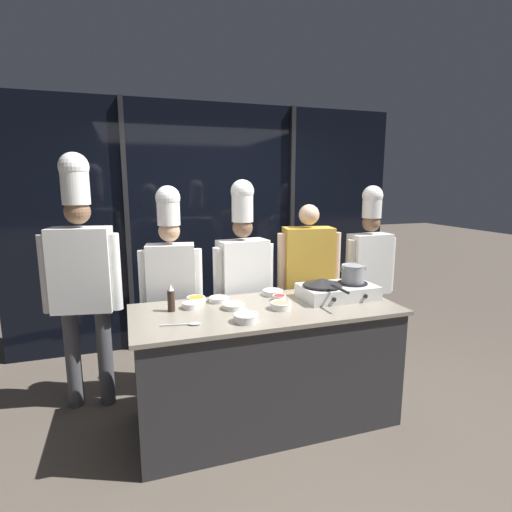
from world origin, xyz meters
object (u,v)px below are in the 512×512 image
at_px(prep_bowl_carrots, 196,299).
at_px(chef_line, 243,273).
at_px(prep_bowl_shrimp, 219,299).
at_px(chef_head, 82,267).
at_px(prep_bowl_garlic, 246,317).
at_px(prep_bowl_mushrooms, 281,305).
at_px(prep_bowl_bell_pepper, 279,297).
at_px(chef_pastry, 369,263).
at_px(prep_bowl_onion, 191,305).
at_px(frying_pan, 323,282).
at_px(portable_stove, 337,291).
at_px(stock_pot, 353,273).
at_px(chef_sous, 171,278).
at_px(prep_bowl_ginger, 233,306).
at_px(serving_spoon_slotted, 189,324).
at_px(prep_bowl_rice, 273,292).
at_px(person_guest, 308,274).
at_px(squeeze_bottle_soy, 171,299).

height_order(prep_bowl_carrots, chef_line, chef_line).
bearing_deg(prep_bowl_shrimp, chef_head, 158.00).
relative_size(prep_bowl_garlic, prep_bowl_mushrooms, 1.06).
relative_size(prep_bowl_bell_pepper, chef_pastry, 0.06).
bearing_deg(chef_head, chef_line, -172.37).
bearing_deg(chef_head, prep_bowl_garlic, 149.71).
bearing_deg(chef_pastry, prep_bowl_onion, 12.93).
distance_m(frying_pan, prep_bowl_onion, 1.04).
xyz_separation_m(prep_bowl_carrots, chef_head, (-0.84, 0.36, 0.24)).
bearing_deg(chef_head, portable_stove, 172.53).
bearing_deg(chef_pastry, prep_bowl_carrots, 9.16).
distance_m(stock_pot, prep_bowl_bell_pepper, 0.64).
height_order(prep_bowl_garlic, chef_pastry, chef_pastry).
height_order(prep_bowl_onion, chef_sous, chef_sous).
relative_size(portable_stove, chef_head, 0.29).
bearing_deg(prep_bowl_mushrooms, prep_bowl_ginger, 160.69).
bearing_deg(chef_sous, prep_bowl_mushrooms, 145.10).
bearing_deg(serving_spoon_slotted, portable_stove, 11.10).
bearing_deg(portable_stove, frying_pan, -178.37).
bearing_deg(chef_head, prep_bowl_ginger, 160.23).
height_order(prep_bowl_rice, serving_spoon_slotted, prep_bowl_rice).
height_order(stock_pot, prep_bowl_onion, stock_pot).
bearing_deg(prep_bowl_carrots, chef_line, 33.26).
distance_m(prep_bowl_rice, person_guest, 0.57).
distance_m(stock_pot, person_guest, 0.58).
relative_size(prep_bowl_mushrooms, chef_sous, 0.09).
bearing_deg(prep_bowl_rice, chef_line, 117.84).
bearing_deg(frying_pan, prep_bowl_garlic, -157.68).
xyz_separation_m(prep_bowl_rice, prep_bowl_mushrooms, (-0.07, -0.36, 0.00)).
height_order(prep_bowl_garlic, chef_head, chef_head).
height_order(prep_bowl_carrots, chef_sous, chef_sous).
bearing_deg(prep_bowl_garlic, prep_bowl_ginger, 91.17).
relative_size(prep_bowl_shrimp, prep_bowl_mushrooms, 0.98).
bearing_deg(prep_bowl_garlic, squeeze_bottle_soy, 139.52).
bearing_deg(portable_stove, stock_pot, 0.08).
relative_size(prep_bowl_carrots, serving_spoon_slotted, 0.56).
bearing_deg(prep_bowl_garlic, prep_bowl_onion, 126.52).
relative_size(prep_bowl_garlic, prep_bowl_ginger, 1.02).
distance_m(squeeze_bottle_soy, prep_bowl_carrots, 0.28).
bearing_deg(prep_bowl_rice, chef_sous, 157.70).
distance_m(prep_bowl_ginger, prep_bowl_carrots, 0.34).
distance_m(prep_bowl_rice, prep_bowl_mushrooms, 0.37).
height_order(frying_pan, squeeze_bottle_soy, squeeze_bottle_soy).
distance_m(stock_pot, squeeze_bottle_soy, 1.46).
bearing_deg(chef_pastry, squeeze_bottle_soy, 12.56).
distance_m(prep_bowl_ginger, chef_line, 0.62).
xyz_separation_m(portable_stove, prep_bowl_mushrooms, (-0.54, -0.12, -0.03)).
relative_size(chef_head, chef_sous, 1.14).
distance_m(prep_bowl_onion, serving_spoon_slotted, 0.36).
bearing_deg(stock_pot, prep_bowl_carrots, 168.78).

